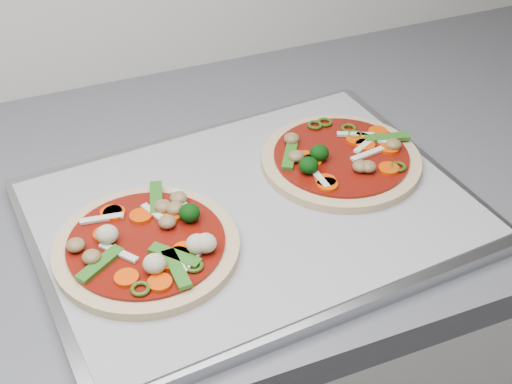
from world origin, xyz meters
name	(u,v)px	position (x,y,z in m)	size (l,w,h in m)	color
baking_tray	(253,214)	(0.60, 1.22, 0.91)	(0.50, 0.37, 0.02)	#9A9BA0
parchment	(253,208)	(0.60, 1.22, 0.92)	(0.48, 0.35, 0.00)	#A09FA5
pizza_left	(149,245)	(0.47, 1.19, 0.93)	(0.23, 0.23, 0.03)	tan
pizza_right	(341,159)	(0.74, 1.25, 0.93)	(0.22, 0.22, 0.03)	tan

